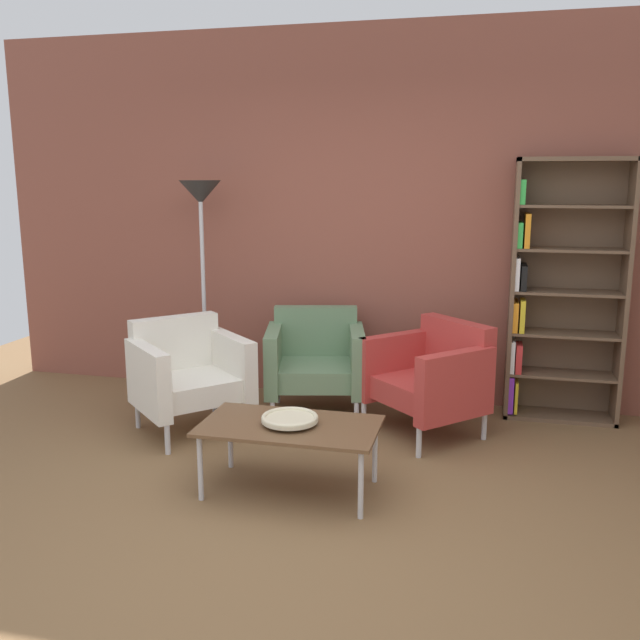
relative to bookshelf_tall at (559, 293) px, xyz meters
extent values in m
plane|color=brown|center=(-1.37, -2.26, -0.93)|extent=(8.32, 8.32, 0.00)
cube|color=brown|center=(-1.37, 0.20, 0.52)|extent=(6.40, 0.12, 2.90)
cube|color=brown|center=(-0.33, -0.03, 0.02)|extent=(0.03, 0.30, 1.90)
cube|color=brown|center=(0.44, -0.03, 0.02)|extent=(0.03, 0.30, 1.90)
cube|color=brown|center=(0.05, -0.03, 0.95)|extent=(0.80, 0.30, 0.03)
cube|color=brown|center=(0.05, -0.03, -0.92)|extent=(0.80, 0.30, 0.03)
cube|color=brown|center=(0.05, 0.12, 0.02)|extent=(0.80, 0.02, 1.90)
cube|color=brown|center=(0.05, -0.03, -0.60)|extent=(0.76, 0.28, 0.02)
cube|color=brown|center=(0.05, -0.03, -0.29)|extent=(0.76, 0.28, 0.02)
cube|color=brown|center=(0.05, -0.03, 0.02)|extent=(0.76, 0.28, 0.02)
cube|color=brown|center=(0.05, -0.03, 0.32)|extent=(0.76, 0.28, 0.02)
cube|color=brown|center=(0.05, -0.03, 0.63)|extent=(0.76, 0.28, 0.02)
cube|color=purple|center=(-0.30, -0.07, -0.75)|extent=(0.04, 0.19, 0.28)
cube|color=yellow|center=(-0.26, -0.05, -0.78)|extent=(0.02, 0.24, 0.23)
cube|color=white|center=(-0.30, -0.06, -0.47)|extent=(0.03, 0.22, 0.24)
cube|color=red|center=(-0.26, -0.07, -0.48)|extent=(0.04, 0.18, 0.21)
cube|color=orange|center=(-0.30, -0.04, -0.17)|extent=(0.04, 0.24, 0.22)
cube|color=yellow|center=(-0.25, -0.08, -0.16)|extent=(0.04, 0.17, 0.24)
cube|color=white|center=(-0.30, -0.06, 0.14)|extent=(0.03, 0.21, 0.23)
cube|color=black|center=(-0.25, -0.04, 0.12)|extent=(0.04, 0.25, 0.18)
cube|color=green|center=(-0.30, -0.04, 0.42)|extent=(0.04, 0.24, 0.18)
cube|color=orange|center=(-0.25, -0.05, 0.46)|extent=(0.04, 0.24, 0.24)
cube|color=green|center=(-0.30, -0.06, 0.73)|extent=(0.04, 0.21, 0.17)
cube|color=brown|center=(-1.55, -1.69, -0.54)|extent=(1.00, 0.56, 0.02)
cylinder|color=silver|center=(-2.00, -1.92, -0.74)|extent=(0.03, 0.03, 0.38)
cylinder|color=silver|center=(-1.10, -1.92, -0.74)|extent=(0.03, 0.03, 0.38)
cylinder|color=silver|center=(-2.00, -1.46, -0.74)|extent=(0.03, 0.03, 0.38)
cylinder|color=silver|center=(-1.10, -1.46, -0.74)|extent=(0.03, 0.03, 0.38)
cylinder|color=beige|center=(-1.55, -1.69, -0.52)|extent=(0.13, 0.13, 0.02)
cylinder|color=beige|center=(-1.55, -1.69, -0.50)|extent=(0.32, 0.32, 0.02)
torus|color=beige|center=(-1.55, -1.69, -0.49)|extent=(0.32, 0.32, 0.02)
cube|color=white|center=(-2.49, -0.93, -0.61)|extent=(0.86, 0.86, 0.16)
cube|color=white|center=(-2.69, -0.75, -0.34)|extent=(0.52, 0.55, 0.38)
cube|color=white|center=(-2.69, -1.17, -0.50)|extent=(0.52, 0.50, 0.46)
cube|color=white|center=(-2.27, -0.72, -0.50)|extent=(0.52, 0.50, 0.46)
cylinder|color=silver|center=(-2.47, -1.36, -0.81)|extent=(0.04, 0.04, 0.24)
cylinder|color=silver|center=(-2.06, -0.92, -0.81)|extent=(0.04, 0.04, 0.24)
cylinder|color=silver|center=(-2.90, -0.97, -0.81)|extent=(0.04, 0.04, 0.24)
cylinder|color=silver|center=(-2.49, -0.53, -0.81)|extent=(0.04, 0.04, 0.24)
cube|color=#B73833|center=(-0.89, -0.60, -0.61)|extent=(0.86, 0.86, 0.16)
cube|color=#B73833|center=(-0.70, -0.40, -0.34)|extent=(0.54, 0.53, 0.38)
cube|color=#B73833|center=(-1.12, -0.40, -0.50)|extent=(0.50, 0.52, 0.46)
cube|color=#B73833|center=(-0.68, -0.83, -0.50)|extent=(0.50, 0.52, 0.46)
cylinder|color=silver|center=(-1.32, -0.61, -0.81)|extent=(0.04, 0.04, 0.24)
cylinder|color=silver|center=(-0.89, -1.03, -0.81)|extent=(0.04, 0.04, 0.24)
cylinder|color=silver|center=(-0.92, -0.20, -0.81)|extent=(0.04, 0.04, 0.24)
cylinder|color=silver|center=(-0.48, -0.61, -0.81)|extent=(0.04, 0.04, 0.24)
cube|color=slate|center=(-1.73, -0.38, -0.61)|extent=(0.76, 0.71, 0.16)
cube|color=slate|center=(-1.79, -0.12, -0.34)|extent=(0.65, 0.26, 0.38)
cube|color=slate|center=(-2.03, -0.47, -0.50)|extent=(0.24, 0.63, 0.46)
cube|color=slate|center=(-1.43, -0.33, -0.50)|extent=(0.24, 0.63, 0.46)
cylinder|color=silver|center=(-1.95, -0.75, -0.81)|extent=(0.04, 0.04, 0.24)
cylinder|color=silver|center=(-1.37, -0.62, -0.81)|extent=(0.04, 0.04, 0.24)
cylinder|color=silver|center=(-2.09, -0.19, -0.81)|extent=(0.04, 0.04, 0.24)
cylinder|color=silver|center=(-1.50, -0.05, -0.81)|extent=(0.04, 0.04, 0.24)
cylinder|color=silver|center=(-2.67, -0.23, -0.92)|extent=(0.28, 0.28, 0.02)
cylinder|color=silver|center=(-2.67, -0.23, -0.08)|extent=(0.03, 0.03, 1.65)
cone|color=#2D2D2D|center=(-2.67, -0.23, 0.72)|extent=(0.32, 0.32, 0.18)
camera|label=1|loc=(-0.51, -5.23, 0.82)|focal=38.81mm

